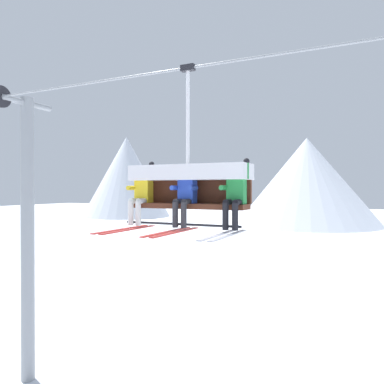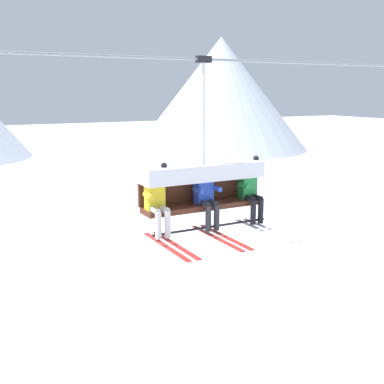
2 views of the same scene
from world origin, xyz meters
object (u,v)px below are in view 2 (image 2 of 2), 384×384
at_px(skier_blue, 207,196).
at_px(chairlift_chair, 201,178).
at_px(skier_yellow, 158,201).
at_px(skier_green, 251,190).

bearing_deg(skier_blue, chairlift_chair, 90.00).
relative_size(skier_yellow, skier_blue, 1.00).
relative_size(skier_yellow, skier_green, 1.00).
height_order(chairlift_chair, skier_blue, chairlift_chair).
bearing_deg(chairlift_chair, skier_yellow, -167.83).
bearing_deg(skier_yellow, chairlift_chair, 12.17).
bearing_deg(skier_blue, skier_yellow, 179.61).
bearing_deg(chairlift_chair, skier_green, -12.09).
distance_m(skier_yellow, skier_blue, 0.99).
bearing_deg(skier_yellow, skier_blue, -0.39).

